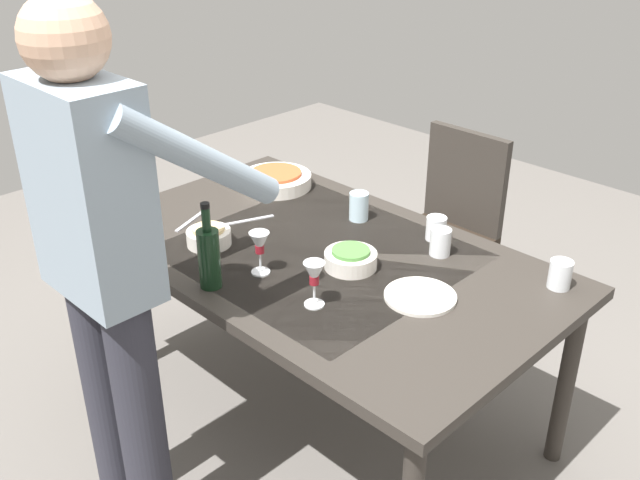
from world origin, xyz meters
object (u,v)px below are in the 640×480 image
Objects in this scene: side_bowl_bread at (209,236)px; dinner_plate_near at (420,296)px; dining_table at (320,268)px; side_bowl_salad at (350,259)px; water_cup_near_left at (359,206)px; person_server at (106,261)px; wine_glass_right at (314,276)px; chair_near at (450,220)px; wine_glass_left at (260,245)px; serving_bowl_pasta at (276,179)px; water_cup_near_right at (436,228)px; water_cup_far_left at (560,274)px; water_cup_far_right at (440,242)px; wine_bottle at (209,256)px.

side_bowl_bread is 0.70× the size of dinner_plate_near.
dining_table is 9.43× the size of side_bowl_salad.
person_server is at bearing 90.52° from water_cup_near_left.
dinner_plate_near is (-0.51, -0.78, -0.23)m from person_server.
wine_glass_right is at bearing -120.90° from person_server.
wine_glass_right is 0.56m from side_bowl_bread.
chair_near is 1.17m from wine_glass_left.
serving_bowl_pasta is 1.88× the size of side_bowl_bread.
serving_bowl_pasta is at bearing 6.38° from water_cup_near_right.
water_cup_far_left is (-0.77, 0.51, 0.24)m from chair_near.
water_cup_far_left is (-0.71, -0.38, 0.11)m from dining_table.
water_cup_far_right is at bearing -140.35° from side_bowl_bread.
chair_near is at bearing -92.42° from water_cup_near_left.
person_server is at bearing 84.33° from dining_table.
dinner_plate_near is at bearing 53.32° from water_cup_far_left.
wine_bottle is (0.01, -0.35, -0.13)m from person_server.
water_cup_far_right is at bearing -179.86° from serving_bowl_pasta.
side_bowl_salad is at bearing -106.29° from person_server.
water_cup_far_left is 1.27m from serving_bowl_pasta.
wine_bottle is at bearing 60.48° from water_cup_far_right.
side_bowl_bread reaches higher than dinner_plate_near.
chair_near is at bearing -129.11° from serving_bowl_pasta.
dining_table is 1.00× the size of person_server.
side_bowl_salad is at bearing 2.77° from dinner_plate_near.
dining_table is 5.73× the size of wine_bottle.
dining_table is at bearing 152.47° from serving_bowl_pasta.
dining_table is 5.66× the size of serving_bowl_pasta.
wine_glass_right is (-0.23, 0.26, 0.17)m from dining_table.
wine_glass_right is 0.63m from water_cup_near_right.
side_bowl_bread is (0.33, 0.24, 0.10)m from dining_table.
water_cup_far_right reaches higher than side_bowl_bread.
dinner_plate_near is at bearing 120.35° from water_cup_near_right.
wine_glass_right is 0.95m from serving_bowl_pasta.
wine_bottle is at bearing 89.68° from water_cup_near_left.
wine_bottle is 0.81m from water_cup_far_right.
water_cup_far_right is (-0.37, 0.60, 0.24)m from chair_near.
water_cup_near_left is 0.38m from side_bowl_salad.
wine_glass_right is at bearing 81.96° from water_cup_far_right.
side_bowl_bread is 0.80m from dinner_plate_near.
side_bowl_bread is (0.24, -0.17, -0.08)m from wine_bottle.
side_bowl_bread is at bearing 112.90° from serving_bowl_pasta.
water_cup_far_left is 0.53× the size of side_bowl_salad.
water_cup_near_right is 0.39m from side_bowl_salad.
dining_table is at bearing -102.30° from wine_bottle.
dining_table is 1.86× the size of chair_near.
wine_glass_right is 0.50× the size of serving_bowl_pasta.
water_cup_far_left reaches higher than side_bowl_bread.
side_bowl_salad is at bearing -153.86° from side_bowl_bread.
dinner_plate_near is (-0.77, -0.25, -0.03)m from side_bowl_bread.
wine_glass_right is 0.66× the size of dinner_plate_near.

